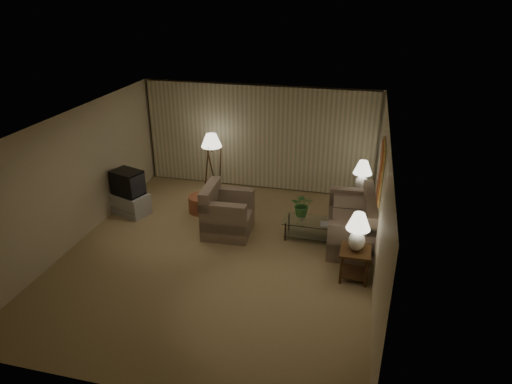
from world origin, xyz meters
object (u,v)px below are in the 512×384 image
Objects in this scene: side_table_far at (360,199)px; tv_cabinet at (130,204)px; side_table_near at (355,259)px; floor_lamp at (212,163)px; sofa at (350,223)px; table_lamp_far at (362,174)px; vase at (302,217)px; table_lamp_near at (358,229)px; ottoman at (201,204)px; armchair at (228,215)px; coffee_table at (309,226)px; crt_tv at (128,183)px.

tv_cabinet is (-5.20, -1.20, -0.15)m from side_table_far.
side_table_near is 0.38× the size of floor_lamp.
sofa reaches higher than tv_cabinet.
vase is (-1.15, -1.35, -0.55)m from table_lamp_far.
floor_lamp is (-3.68, 2.95, -0.21)m from table_lamp_near.
sofa is 3.25× the size of side_table_near.
vase is (2.48, -0.63, 0.29)m from ottoman.
sofa reaches higher than ottoman.
armchair reaches higher than side_table_far.
side_table_far is 1.68m from coffee_table.
coffee_table is 2.71m from ottoman.
armchair is 1.06× the size of coffee_table.
crt_tv reaches higher than ottoman.
table_lamp_near is (-0.00, -2.60, 0.64)m from side_table_far.
floor_lamp is at bearing 92.96° from ottoman.
table_lamp_near is 2.60m from table_lamp_far.
ottoman is (0.06, -1.07, -0.63)m from floor_lamp.
side_table_far reaches higher than ottoman.
coffee_table is 3.23m from floor_lamp.
side_table_near is 2.60m from side_table_far.
floor_lamp is (1.52, 1.55, 0.04)m from crt_tv.
tv_cabinet is (-5.05, 0.05, -0.16)m from sofa.
side_table_near is at bearing -90.00° from table_lamp_far.
floor_lamp is at bearing 64.19° from tv_cabinet.
floor_lamp reaches higher than crt_tv.
armchair is at bearing -87.71° from sofa.
vase is (-1.15, 1.25, 0.07)m from side_table_near.
armchair is at bearing -41.38° from ottoman.
table_lamp_far is 5.22× the size of vase.
sofa is at bearing 6.73° from coffee_table.
ottoman is at bearing -102.44° from sofa.
table_lamp_far is 0.75× the size of tv_cabinet.
side_table_far is (0.15, 1.25, -0.01)m from sofa.
coffee_table is (-1.00, -1.35, -0.76)m from table_lamp_far.
side_table_far is 0.82× the size of table_lamp_near.
side_table_far is at bearing -5.46° from floor_lamp.
crt_tv reaches higher than coffee_table.
crt_tv is at bearing -134.36° from floor_lamp.
table_lamp_far reaches higher than armchair.
side_table_near is 0.57× the size of coffee_table.
armchair is 2.98m from table_lamp_near.
armchair reaches higher than tv_cabinet.
tv_cabinet is at bearing 177.96° from coffee_table.
vase reaches higher than tv_cabinet.
sofa is at bearing 17.99° from crt_tv.
table_lamp_far is 1.84m from coffee_table.
sofa is 2.49× the size of crt_tv.
coffee_table is at bearing -126.47° from table_lamp_far.
table_lamp_near reaches higher than tv_cabinet.
ottoman is (1.57, 0.48, -0.05)m from tv_cabinet.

